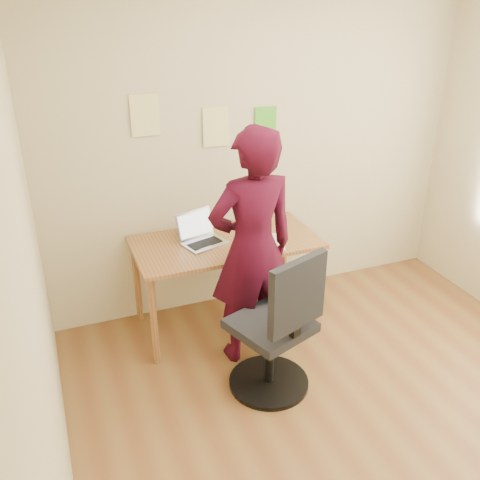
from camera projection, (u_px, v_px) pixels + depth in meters
name	position (u px, v px, depth m)	size (l,w,h in m)	color
room	(391.00, 231.00, 2.77)	(3.58, 3.58, 2.78)	brown
desk	(226.00, 251.00, 4.10)	(1.40, 0.70, 0.74)	#9D6A36
laptop	(201.00, 236.00, 4.02)	(0.38, 0.35, 0.22)	#BABAC2
paper_sheet	(269.00, 242.00, 4.04)	(0.21, 0.30, 0.00)	white
phone	(263.00, 245.00, 3.98)	(0.07, 0.13, 0.01)	black
wall_note_left	(145.00, 115.00, 3.81)	(0.21, 0.00, 0.30)	#EEE78E
wall_note_mid	(216.00, 127.00, 4.04)	(0.21, 0.00, 0.30)	#EEE78E
wall_note_right	(266.00, 122.00, 4.17)	(0.18, 0.00, 0.24)	#4FBA2A
office_chair	(278.00, 334.00, 3.47)	(0.60, 0.61, 1.06)	black
person	(252.00, 249.00, 3.65)	(0.63, 0.41, 1.73)	#380718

